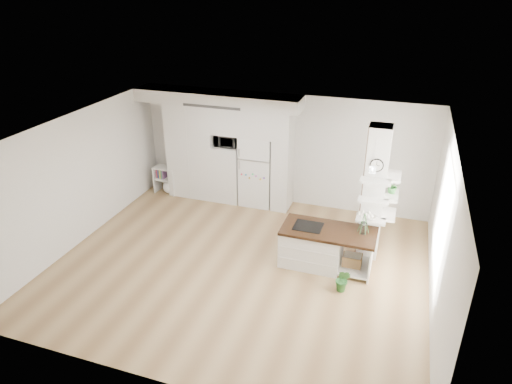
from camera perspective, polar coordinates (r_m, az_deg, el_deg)
floor at (r=9.02m, az=-2.04°, el=-9.11°), size 7.00×6.00×0.01m
room at (r=8.11m, az=-2.24°, el=1.74°), size 7.04×6.04×2.72m
cabinet_wall at (r=11.05m, az=-4.39°, el=6.33°), size 4.00×0.71×2.70m
refrigerator at (r=10.98m, az=0.20°, el=2.76°), size 0.78×0.69×1.75m
column at (r=8.90m, az=14.96°, el=-0.47°), size 0.69×0.90×2.70m
window at (r=8.13m, az=22.29°, el=-3.02°), size 0.00×2.40×2.40m
pendant_light at (r=7.75m, az=9.99°, el=2.32°), size 0.12×0.12×0.10m
kitchen_island at (r=8.91m, az=7.71°, el=-6.59°), size 1.77×0.84×1.37m
bookshelf at (r=11.96m, az=-11.02°, el=1.29°), size 0.61×0.38×0.70m
floor_plant_a at (r=8.35m, az=10.81°, el=-10.77°), size 0.33×0.30×0.48m
floor_plant_b at (r=10.64m, az=14.16°, el=-2.78°), size 0.32×0.32×0.44m
microwave at (r=10.93m, az=-3.65°, el=6.49°), size 0.54×0.37×0.30m
shelf_plant at (r=8.98m, az=16.76°, el=0.76°), size 0.27×0.23×0.30m
decor_bowl at (r=8.86m, az=14.07°, el=-3.06°), size 0.22×0.22×0.05m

